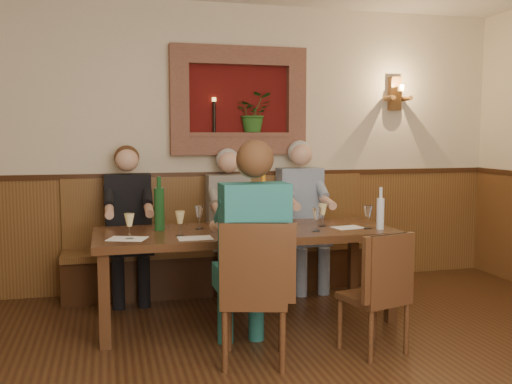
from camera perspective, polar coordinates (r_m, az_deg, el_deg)
room_shell at (r=2.83m, az=8.05°, el=13.22°), size 6.04×6.04×2.82m
wainscoting at (r=2.96m, az=7.69°, el=-12.63°), size 6.02×6.02×1.15m
wall_niche at (r=5.70m, az=-1.31°, el=8.64°), size 1.36×0.30×1.06m
wall_sconce at (r=6.29m, az=13.79°, el=9.46°), size 0.25×0.20×0.35m
dining_table at (r=4.65m, az=-1.04°, el=-4.69°), size 2.40×0.90×0.75m
bench at (r=5.62m, az=-3.32°, el=-6.49°), size 3.00×0.45×1.11m
chair_near_left at (r=3.88m, az=-0.17°, el=-12.84°), size 0.53×0.53×0.97m
chair_near_right at (r=4.15m, az=11.78°, el=-12.15°), size 0.47×0.47×0.86m
person_bench_left at (r=5.36m, az=-12.59°, el=-4.38°), size 0.42×0.51×1.42m
person_bench_mid at (r=5.48m, az=-2.62°, el=-4.19°), size 0.40×0.50×1.39m
person_bench_right at (r=5.67m, az=4.67°, el=-3.51°), size 0.44×0.54×1.46m
person_chair_front at (r=3.89m, az=-0.50°, el=-7.64°), size 0.45×0.55×1.49m
spittoon_bucket at (r=4.60m, az=-0.81°, el=-2.06°), size 0.32×0.32×0.29m
wine_bottle_green_a at (r=4.64m, az=0.74°, el=-1.38°), size 0.09×0.09×0.46m
wine_bottle_green_b at (r=4.64m, az=-9.64°, el=-1.59°), size 0.10×0.10×0.43m
water_bottle at (r=4.75m, az=12.33°, el=-2.02°), size 0.06×0.06×0.34m
tasting_sheet_a at (r=4.34m, az=-12.74°, el=-4.57°), size 0.33×0.28×0.00m
tasting_sheet_b at (r=4.52m, az=-0.16°, el=-4.00°), size 0.29×0.21×0.00m
tasting_sheet_c at (r=4.80m, az=9.17°, el=-3.52°), size 0.27×0.21×0.00m
tasting_sheet_d at (r=4.28m, az=-6.13°, el=-4.60°), size 0.26×0.19×0.00m
wine_glass_0 at (r=4.30m, az=-12.54°, el=-3.38°), size 0.08×0.08×0.19m
wine_glass_1 at (r=4.66m, az=-9.79°, el=-2.62°), size 0.08×0.08×0.19m
wine_glass_2 at (r=4.37m, az=-7.60°, el=-3.15°), size 0.08×0.08×0.19m
wine_glass_3 at (r=4.68m, az=-5.70°, el=-2.53°), size 0.08×0.08×0.19m
wine_glass_4 at (r=4.48m, az=-0.51°, el=-2.88°), size 0.08×0.08×0.19m
wine_glass_5 at (r=4.75m, az=0.63°, el=-2.39°), size 0.08×0.08×0.19m
wine_glass_6 at (r=4.56m, az=6.07°, el=-2.75°), size 0.08×0.08×0.19m
wine_glass_7 at (r=4.83m, az=6.68°, el=-2.29°), size 0.08×0.08×0.19m
wine_glass_8 at (r=4.76m, az=11.13°, el=-2.47°), size 0.08×0.08×0.19m
wine_glass_9 at (r=4.30m, az=-2.85°, el=-3.26°), size 0.08×0.08×0.19m
wine_glass_10 at (r=4.56m, az=1.53°, el=-2.73°), size 0.08×0.08×0.19m
wine_glass_11 at (r=4.20m, az=-3.05°, el=-3.48°), size 0.08×0.08×0.19m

